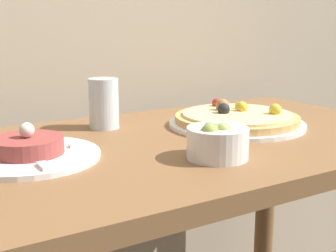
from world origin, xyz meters
The scene contains 5 objects.
dining_table centered at (0.00, 0.31, 0.61)m, with size 1.11×0.62×0.73m.
pizza_plate centered at (0.18, 0.34, 0.75)m, with size 0.32×0.32×0.06m.
tartare_plate centered at (-0.31, 0.33, 0.74)m, with size 0.26×0.26×0.07m.
small_bowl centered at (-0.02, 0.16, 0.76)m, with size 0.11×0.11×0.07m.
drinking_glass centered at (-0.09, 0.49, 0.79)m, with size 0.07×0.07×0.11m.
Camera 1 is at (-0.51, -0.49, 0.97)m, focal length 50.00 mm.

